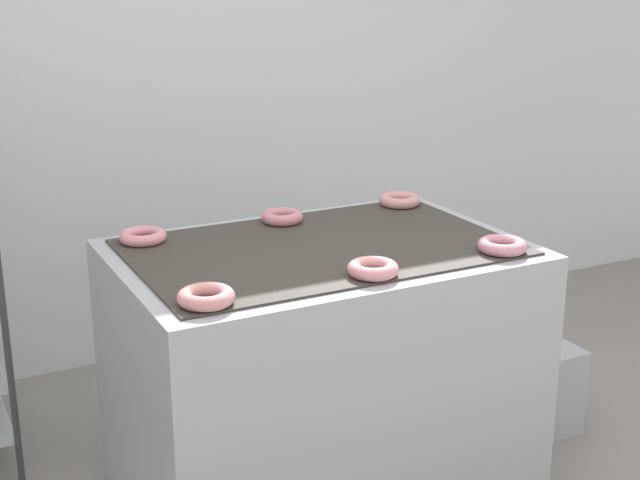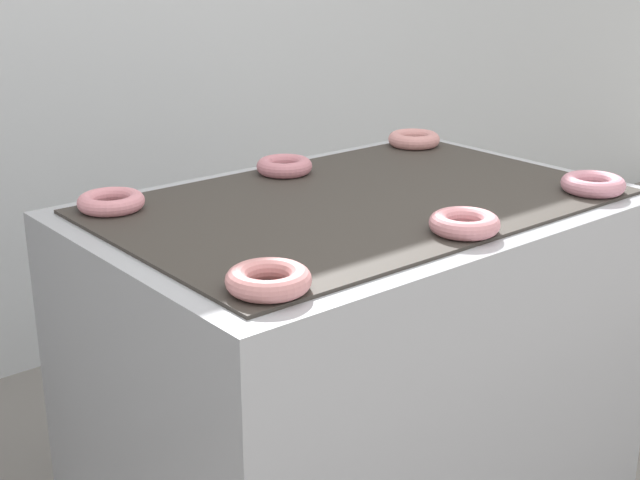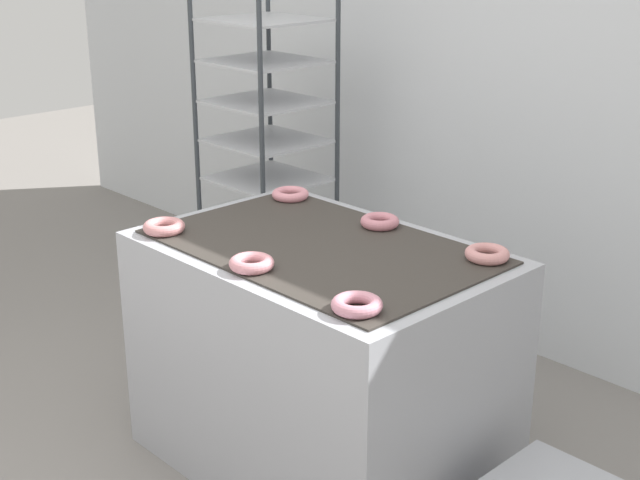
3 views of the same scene
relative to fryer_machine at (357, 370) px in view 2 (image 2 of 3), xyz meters
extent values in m
cube|color=#A8AAB2|center=(0.00, 0.00, 0.00)|extent=(1.31, 0.88, 0.90)
cube|color=#38332D|center=(0.00, 0.00, 0.45)|extent=(1.20, 0.78, 0.01)
cube|color=#262628|center=(0.36, -0.40, 0.18)|extent=(0.12, 0.07, 0.10)
cube|color=#A8AAB2|center=(0.95, 0.07, -0.28)|extent=(0.33, 0.39, 0.35)
torus|color=#D48788|center=(-0.51, -0.32, 0.48)|extent=(0.16, 0.16, 0.04)
torus|color=pink|center=(0.01, -0.32, 0.48)|extent=(0.15, 0.15, 0.04)
torus|color=#D18698|center=(0.49, -0.32, 0.48)|extent=(0.16, 0.16, 0.04)
torus|color=pink|center=(-0.50, 0.31, 0.47)|extent=(0.15, 0.15, 0.04)
torus|color=#D07D8A|center=(0.01, 0.31, 0.48)|extent=(0.15, 0.15, 0.04)
torus|color=#D88E8C|center=(0.50, 0.32, 0.48)|extent=(0.15, 0.15, 0.04)
camera|label=1|loc=(-1.26, -2.44, 1.33)|focal=50.00mm
camera|label=2|loc=(-1.38, -1.52, 1.07)|focal=50.00mm
camera|label=3|loc=(2.16, -2.08, 1.55)|focal=50.00mm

